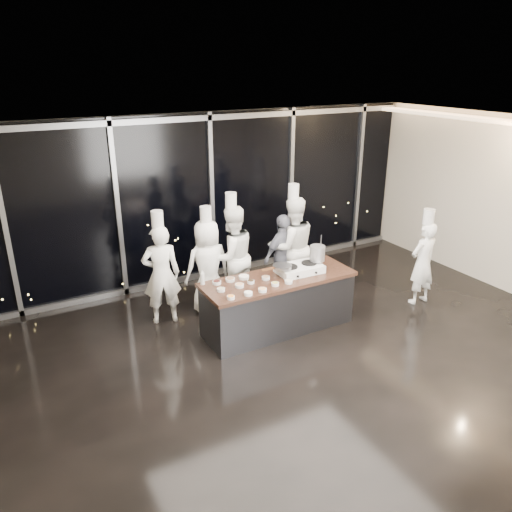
{
  "coord_description": "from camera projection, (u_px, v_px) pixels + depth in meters",
  "views": [
    {
      "loc": [
        -3.75,
        -5.17,
        4.05
      ],
      "look_at": [
        -0.24,
        1.2,
        1.2
      ],
      "focal_mm": 35.0,
      "sensor_mm": 36.0,
      "label": 1
    }
  ],
  "objects": [
    {
      "name": "ground",
      "position": [
        309.0,
        355.0,
        7.38
      ],
      "size": [
        9.0,
        9.0,
        0.0
      ],
      "primitive_type": "plane",
      "color": "black",
      "rests_on": "ground"
    },
    {
      "name": "stove",
      "position": [
        299.0,
        269.0,
        7.95
      ],
      "size": [
        0.74,
        0.49,
        0.14
      ],
      "rotation": [
        0.0,
        0.0,
        -0.04
      ],
      "color": "silver",
      "rests_on": "demo_counter"
    },
    {
      "name": "stock_pot",
      "position": [
        317.0,
        253.0,
        8.04
      ],
      "size": [
        0.25,
        0.25,
        0.24
      ],
      "primitive_type": "cylinder",
      "rotation": [
        0.0,
        0.0,
        -0.04
      ],
      "color": "#A8A8AA",
      "rests_on": "stove"
    },
    {
      "name": "chef_center",
      "position": [
        232.0,
        256.0,
        8.62
      ],
      "size": [
        0.93,
        0.76,
        2.03
      ],
      "rotation": [
        0.0,
        0.0,
        3.23
      ],
      "color": "white",
      "rests_on": "ground"
    },
    {
      "name": "window_wall",
      "position": [
        211.0,
        198.0,
        9.59
      ],
      "size": [
        8.9,
        0.11,
        3.2
      ],
      "color": "black",
      "rests_on": "ground"
    },
    {
      "name": "chef_left",
      "position": [
        208.0,
        265.0,
        8.43
      ],
      "size": [
        0.8,
        0.52,
        1.86
      ],
      "rotation": [
        0.0,
        0.0,
        3.15
      ],
      "color": "white",
      "rests_on": "ground"
    },
    {
      "name": "chef_far_left",
      "position": [
        161.0,
        273.0,
        8.04
      ],
      "size": [
        0.68,
        0.53,
        1.9
      ],
      "rotation": [
        0.0,
        0.0,
        2.92
      ],
      "color": "white",
      "rests_on": "ground"
    },
    {
      "name": "guest",
      "position": [
        284.0,
        256.0,
        9.01
      ],
      "size": [
        0.96,
        0.55,
        1.55
      ],
      "rotation": [
        0.0,
        0.0,
        3.34
      ],
      "color": "black",
      "rests_on": "ground"
    },
    {
      "name": "chef_right",
      "position": [
        292.0,
        246.0,
        9.0
      ],
      "size": [
        1.0,
        0.83,
        2.08
      ],
      "rotation": [
        0.0,
        0.0,
        2.98
      ],
      "color": "white",
      "rests_on": "ground"
    },
    {
      "name": "demo_counter",
      "position": [
        278.0,
        303.0,
        7.95
      ],
      "size": [
        2.46,
        0.86,
        0.9
      ],
      "color": "#353539",
      "rests_on": "ground"
    },
    {
      "name": "squeeze_bottle",
      "position": [
        202.0,
        277.0,
        7.51
      ],
      "size": [
        0.07,
        0.07,
        0.24
      ],
      "color": "silver",
      "rests_on": "demo_counter"
    },
    {
      "name": "frying_pan",
      "position": [
        282.0,
        267.0,
        7.77
      ],
      "size": [
        0.52,
        0.31,
        0.05
      ],
      "rotation": [
        0.0,
        0.0,
        -0.04
      ],
      "color": "gray",
      "rests_on": "stove"
    },
    {
      "name": "chef_side",
      "position": [
        423.0,
        262.0,
        8.72
      ],
      "size": [
        0.56,
        0.38,
        1.73
      ],
      "rotation": [
        0.0,
        0.0,
        3.18
      ],
      "color": "white",
      "rests_on": "ground"
    },
    {
      "name": "room_shell",
      "position": [
        327.0,
        206.0,
        6.64
      ],
      "size": [
        9.02,
        7.02,
        3.21
      ],
      "color": "beige",
      "rests_on": "ground"
    },
    {
      "name": "prep_bowls",
      "position": [
        247.0,
        284.0,
        7.49
      ],
      "size": [
        1.14,
        0.7,
        0.05
      ],
      "color": "silver",
      "rests_on": "demo_counter"
    }
  ]
}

